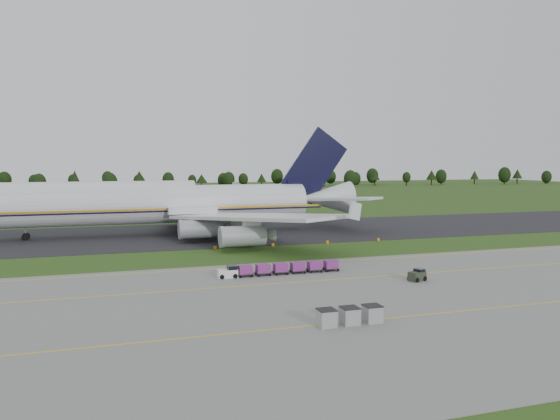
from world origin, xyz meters
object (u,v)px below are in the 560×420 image
object	(u,v)px
uld_row	(350,316)
edge_markers	(301,244)
baggage_train	(278,268)
utility_cart	(417,276)
aircraft	(165,203)

from	to	relation	value
uld_row	edge_markers	world-z (taller)	uld_row
baggage_train	utility_cart	distance (m)	18.56
aircraft	uld_row	distance (m)	71.53
baggage_train	utility_cart	bearing A→B (deg)	-30.34
edge_markers	aircraft	bearing A→B (deg)	135.12
baggage_train	uld_row	bearing A→B (deg)	-90.91
utility_cart	aircraft	bearing A→B (deg)	115.46
aircraft	edge_markers	distance (m)	32.51
uld_row	edge_markers	distance (m)	49.63
uld_row	aircraft	bearing A→B (deg)	98.25
utility_cart	uld_row	world-z (taller)	uld_row
utility_cart	edge_markers	distance (m)	33.68
baggage_train	edge_markers	size ratio (longest dim) A/B	0.53
aircraft	edge_markers	xyz separation A→B (m)	(22.58, -22.49, -6.41)
aircraft	utility_cart	size ratio (longest dim) A/B	32.94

